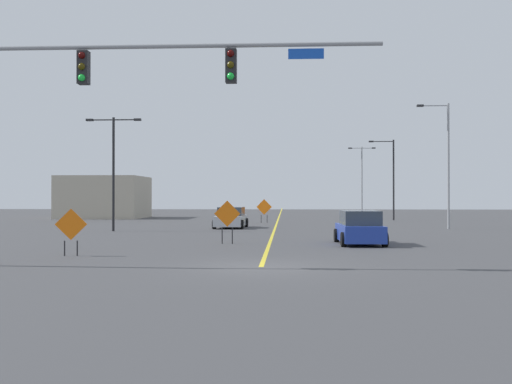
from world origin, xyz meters
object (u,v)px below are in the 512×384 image
(street_lamp_mid_left, at_px, (113,163))
(street_lamp_far_left, at_px, (362,175))
(construction_sign_left_shoulder, at_px, (71,227))
(car_silver_passing, at_px, (231,218))
(car_blue_distant, at_px, (360,228))
(construction_sign_right_lane, at_px, (264,208))
(construction_sign_right_shoulder, at_px, (227,216))
(street_lamp_near_left, at_px, (391,175))
(street_lamp_far_right, at_px, (446,159))
(traffic_signal_assembly, at_px, (84,88))

(street_lamp_mid_left, height_order, street_lamp_far_left, street_lamp_far_left)
(construction_sign_left_shoulder, relative_size, car_silver_passing, 0.40)
(car_blue_distant, bearing_deg, construction_sign_right_lane, 103.14)
(car_silver_passing, bearing_deg, street_lamp_far_left, 66.56)
(construction_sign_left_shoulder, relative_size, construction_sign_right_shoulder, 0.87)
(street_lamp_mid_left, relative_size, construction_sign_left_shoulder, 4.16)
(street_lamp_near_left, height_order, street_lamp_far_right, street_lamp_far_right)
(traffic_signal_assembly, xyz_separation_m, street_lamp_far_left, (15.52, 53.18, -0.73))
(car_blue_distant, bearing_deg, street_lamp_near_left, 77.16)
(car_silver_passing, bearing_deg, street_lamp_near_left, 46.79)
(street_lamp_far_right, relative_size, car_blue_distant, 2.13)
(traffic_signal_assembly, bearing_deg, construction_sign_right_lane, 81.77)
(traffic_signal_assembly, xyz_separation_m, street_lamp_mid_left, (-4.63, 18.69, -1.24))
(street_lamp_mid_left, relative_size, street_lamp_far_left, 0.88)
(street_lamp_near_left, xyz_separation_m, construction_sign_left_shoulder, (-17.88, -34.74, -3.18))
(street_lamp_mid_left, bearing_deg, car_silver_passing, 31.88)
(street_lamp_far_right, height_order, car_blue_distant, street_lamp_far_right)
(street_lamp_near_left, height_order, car_silver_passing, street_lamp_near_left)
(construction_sign_right_lane, distance_m, car_silver_passing, 8.43)
(traffic_signal_assembly, bearing_deg, construction_sign_left_shoulder, 116.54)
(car_silver_passing, bearing_deg, construction_sign_right_lane, 75.97)
(construction_sign_right_lane, distance_m, car_blue_distant, 22.94)
(traffic_signal_assembly, distance_m, construction_sign_left_shoulder, 5.70)
(street_lamp_mid_left, relative_size, car_silver_passing, 1.67)
(construction_sign_left_shoulder, bearing_deg, construction_sign_right_lane, 77.82)
(street_lamp_near_left, height_order, street_lamp_far_left, street_lamp_far_left)
(construction_sign_right_shoulder, distance_m, construction_sign_right_lane, 22.26)
(street_lamp_near_left, distance_m, construction_sign_left_shoulder, 39.20)
(street_lamp_far_right, relative_size, street_lamp_mid_left, 1.18)
(street_lamp_far_left, height_order, construction_sign_right_shoulder, street_lamp_far_left)
(street_lamp_far_right, height_order, construction_sign_left_shoulder, street_lamp_far_right)
(street_lamp_far_right, bearing_deg, construction_sign_left_shoulder, -134.31)
(construction_sign_left_shoulder, distance_m, construction_sign_right_lane, 28.81)
(car_silver_passing, bearing_deg, construction_sign_right_shoulder, -85.33)
(traffic_signal_assembly, relative_size, street_lamp_near_left, 1.86)
(construction_sign_right_shoulder, relative_size, car_silver_passing, 0.46)
(street_lamp_far_left, bearing_deg, construction_sign_right_lane, -116.66)
(traffic_signal_assembly, height_order, construction_sign_left_shoulder, traffic_signal_assembly)
(construction_sign_right_lane, bearing_deg, street_lamp_far_right, -34.88)
(car_blue_distant, bearing_deg, traffic_signal_assembly, -137.43)
(street_lamp_mid_left, xyz_separation_m, construction_sign_right_shoulder, (8.26, -9.66, -3.08))
(street_lamp_mid_left, bearing_deg, construction_sign_left_shoulder, -78.85)
(street_lamp_mid_left, relative_size, construction_sign_right_lane, 3.63)
(construction_sign_right_shoulder, bearing_deg, street_lamp_far_right, 44.43)
(traffic_signal_assembly, height_order, street_lamp_mid_left, traffic_signal_assembly)
(construction_sign_right_shoulder, bearing_deg, construction_sign_right_lane, 87.71)
(street_lamp_near_left, relative_size, street_lamp_mid_left, 1.05)
(construction_sign_left_shoulder, bearing_deg, street_lamp_near_left, 62.76)
(traffic_signal_assembly, height_order, street_lamp_far_right, street_lamp_far_right)
(street_lamp_mid_left, relative_size, construction_sign_right_shoulder, 3.61)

